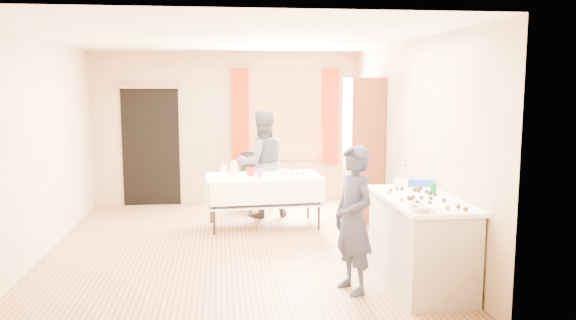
{
  "coord_description": "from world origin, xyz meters",
  "views": [
    {
      "loc": [
        -0.12,
        -6.93,
        2.05
      ],
      "look_at": [
        0.71,
        0.0,
        1.11
      ],
      "focal_mm": 35.0,
      "sensor_mm": 36.0,
      "label": 1
    }
  ],
  "objects": [
    {
      "name": "cabinet",
      "position": [
        1.99,
        1.18,
        1.07
      ],
      "size": [
        0.5,
        0.6,
        2.14
      ],
      "primitive_type": "cube",
      "color": "brown",
      "rests_on": "floor"
    },
    {
      "name": "window_pane",
      "position": [
        1.0,
        2.71,
        1.5
      ],
      "size": [
        1.2,
        0.02,
        1.4
      ],
      "primitive_type": "cube",
      "color": "white",
      "rests_on": "wall_back"
    },
    {
      "name": "foam_block",
      "position": [
        1.88,
        -0.95,
        0.95
      ],
      "size": [
        0.18,
        0.15,
        0.08
      ],
      "primitive_type": "cube",
      "rotation": [
        0.0,
        0.0,
        -0.4
      ],
      "color": "white",
      "rests_on": "counter"
    },
    {
      "name": "blue_basket",
      "position": [
        2.13,
        -0.89,
        0.95
      ],
      "size": [
        0.34,
        0.26,
        0.08
      ],
      "primitive_type": "cube",
      "rotation": [
        0.0,
        0.0,
        -0.22
      ],
      "color": "blue",
      "rests_on": "counter"
    },
    {
      "name": "mixing_bowl",
      "position": [
        1.66,
        -2.14,
        0.94
      ],
      "size": [
        0.3,
        0.3,
        0.05
      ],
      "primitive_type": "imported",
      "rotation": [
        0.0,
        0.0,
        -0.2
      ],
      "color": "white",
      "rests_on": "counter"
    },
    {
      "name": "pastry_tray",
      "position": [
        0.96,
        0.93,
        0.76
      ],
      "size": [
        0.34,
        0.3,
        0.02
      ],
      "primitive_type": "cube",
      "rotation": [
        0.0,
        0.0,
        0.41
      ],
      "color": "white",
      "rests_on": "party_table"
    },
    {
      "name": "ceiling",
      "position": [
        0.0,
        0.0,
        2.61
      ],
      "size": [
        4.5,
        5.5,
        0.02
      ],
      "primitive_type": "cube",
      "color": "white",
      "rests_on": "floor"
    },
    {
      "name": "wall_back",
      "position": [
        0.0,
        2.76,
        1.3
      ],
      "size": [
        4.5,
        0.02,
        2.6
      ],
      "primitive_type": "cube",
      "color": "tan",
      "rests_on": "floor"
    },
    {
      "name": "soda_can",
      "position": [
        2.07,
        -1.41,
        0.97
      ],
      "size": [
        0.09,
        0.09,
        0.12
      ],
      "primitive_type": "cylinder",
      "rotation": [
        0.0,
        0.0,
        0.39
      ],
      "color": "#037D2A",
      "rests_on": "counter"
    },
    {
      "name": "floor",
      "position": [
        0.0,
        0.0,
        -0.01
      ],
      "size": [
        4.5,
        5.5,
        0.02
      ],
      "primitive_type": "cube",
      "color": "#9E7047",
      "rests_on": "ground"
    },
    {
      "name": "door_lintel",
      "position": [
        -1.3,
        2.7,
        2.02
      ],
      "size": [
        1.05,
        0.06,
        0.08
      ],
      "primitive_type": "cube",
      "color": "olive",
      "rests_on": "wall_back"
    },
    {
      "name": "girl",
      "position": [
        1.16,
        -1.67,
        0.73
      ],
      "size": [
        0.75,
        0.68,
        1.46
      ],
      "primitive_type": "imported",
      "rotation": [
        0.0,
        0.0,
        -1.23
      ],
      "color": "#252740",
      "rests_on": "floor"
    },
    {
      "name": "doorway",
      "position": [
        -1.3,
        2.73,
        1.0
      ],
      "size": [
        0.95,
        0.04,
        2.0
      ],
      "primitive_type": "cube",
      "color": "black",
      "rests_on": "floor"
    },
    {
      "name": "cup_red",
      "position": [
        0.3,
        1.04,
        0.81
      ],
      "size": [
        0.17,
        0.17,
        0.11
      ],
      "primitive_type": "imported",
      "rotation": [
        0.0,
        0.0,
        -0.1
      ],
      "color": "red",
      "rests_on": "party_table"
    },
    {
      "name": "wall_right",
      "position": [
        2.26,
        0.0,
        1.3
      ],
      "size": [
        0.02,
        5.5,
        2.6
      ],
      "primitive_type": "cube",
      "color": "tan",
      "rests_on": "floor"
    },
    {
      "name": "window_frame",
      "position": [
        1.0,
        2.72,
        1.5
      ],
      "size": [
        1.32,
        0.06,
        1.52
      ],
      "primitive_type": "cube",
      "color": "olive",
      "rests_on": "wall_back"
    },
    {
      "name": "curtain_left",
      "position": [
        0.22,
        2.67,
        1.5
      ],
      "size": [
        0.28,
        0.06,
        1.65
      ],
      "primitive_type": "cube",
      "color": "#B42404",
      "rests_on": "wall_back"
    },
    {
      "name": "cake_balls",
      "position": [
        1.86,
        -1.6,
        0.93
      ],
      "size": [
        0.52,
        1.11,
        0.04
      ],
      "color": "#3F2314",
      "rests_on": "counter"
    },
    {
      "name": "bottle",
      "position": [
        -0.09,
        1.18,
        0.84
      ],
      "size": [
        0.11,
        0.11,
        0.18
      ],
      "primitive_type": "imported",
      "rotation": [
        0.0,
        0.0,
        -0.2
      ],
      "color": "white",
      "rests_on": "party_table"
    },
    {
      "name": "small_bowl",
      "position": [
        0.8,
        1.16,
        0.78
      ],
      "size": [
        0.25,
        0.25,
        0.06
      ],
      "primitive_type": "imported",
      "rotation": [
        0.0,
        0.0,
        -0.19
      ],
      "color": "white",
      "rests_on": "party_table"
    },
    {
      "name": "curtain_right",
      "position": [
        1.78,
        2.67,
        1.5
      ],
      "size": [
        0.28,
        0.06,
        1.65
      ],
      "primitive_type": "cube",
      "color": "#B42404",
      "rests_on": "wall_back"
    },
    {
      "name": "wall_front",
      "position": [
        0.0,
        -2.76,
        1.3
      ],
      "size": [
        4.5,
        0.02,
        2.6
      ],
      "primitive_type": "cube",
      "color": "tan",
      "rests_on": "floor"
    },
    {
      "name": "party_table",
      "position": [
        0.48,
        1.02,
        0.44
      ],
      "size": [
        1.69,
        0.96,
        0.75
      ],
      "rotation": [
        0.0,
        0.0,
        0.07
      ],
      "color": "black",
      "rests_on": "floor"
    },
    {
      "name": "pitcher",
      "position": [
        0.05,
        0.86,
        0.86
      ],
      "size": [
        0.13,
        0.13,
        0.22
      ],
      "primitive_type": "cylinder",
      "rotation": [
        0.0,
        0.0,
        -0.2
      ],
      "color": "silver",
      "rests_on": "party_table"
    },
    {
      "name": "wall_left",
      "position": [
        -2.26,
        0.0,
        1.3
      ],
      "size": [
        0.02,
        5.5,
        2.6
      ],
      "primitive_type": "cube",
      "color": "tan",
      "rests_on": "floor"
    },
    {
      "name": "counter",
      "position": [
        1.89,
        -1.55,
        0.45
      ],
      "size": [
        0.73,
        1.53,
        0.91
      ],
      "color": "#BAAF9D",
      "rests_on": "floor"
    },
    {
      "name": "cup_rainbow",
      "position": [
        0.41,
        0.84,
        0.81
      ],
      "size": [
        0.22,
        0.22,
        0.12
      ],
      "primitive_type": "imported",
      "rotation": [
        0.0,
        0.0,
        0.4
      ],
      "color": "red",
      "rests_on": "party_table"
    },
    {
      "name": "woman",
      "position": [
        0.51,
        1.67,
        0.83
      ],
      "size": [
        1.05,
        0.95,
        1.66
      ],
      "primitive_type": "imported",
      "rotation": [
        0.0,
        0.0,
        3.34
      ],
      "color": "black",
      "rests_on": "floor"
    },
    {
      "name": "chair",
      "position": [
        0.45,
        2.14,
        0.29
      ],
      "size": [
        0.49,
        0.49,
        0.95
      ],
      "rotation": [
        0.0,
        0.0,
        0.28
      ],
      "color": "black",
      "rests_on": "floor"
    }
  ]
}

